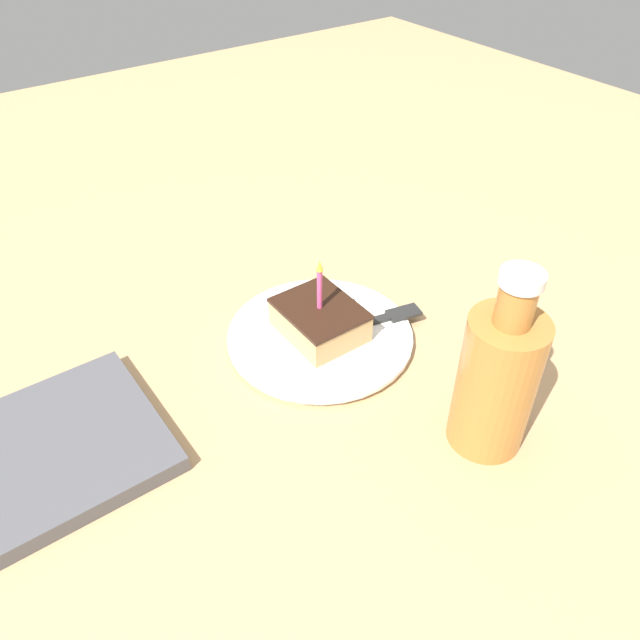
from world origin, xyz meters
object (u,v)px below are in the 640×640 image
Objects in this scene: fork at (372,321)px; marble_board at (60,448)px; cake_slice at (320,319)px; plate at (320,336)px; bottle at (497,378)px.

marble_board is (0.40, -0.04, -0.01)m from fork.
fork is at bearing 159.49° from cake_slice.
plate is at bearing 177.69° from marble_board.
plate is 0.25m from bottle.
plate is 1.09× the size of bottle.
cake_slice is at bearing 177.79° from marble_board.
marble_board is at bearing -32.72° from bottle.
bottle is 0.47m from marble_board.
plate is 1.47× the size of fork.
plate is at bearing -77.20° from bottle.
fork is at bearing 174.59° from marble_board.
marble_board reaches higher than plate.
plate is at bearing 101.91° from cake_slice.
cake_slice is 0.34m from marble_board.
cake_slice is 0.54× the size of marble_board.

